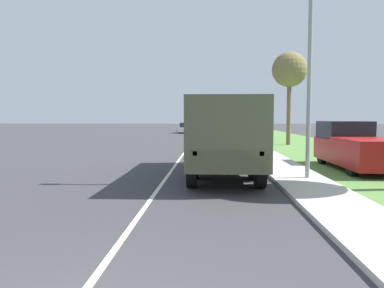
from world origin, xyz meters
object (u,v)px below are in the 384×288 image
object	(u,v)px
military_truck	(223,132)
pickup_truck	(355,147)
car_second_ahead	(214,131)
lamp_post	(304,40)
car_nearest_ahead	(217,139)
car_third_ahead	(186,128)
car_fourth_ahead	(189,126)

from	to	relation	value
military_truck	pickup_truck	bearing A→B (deg)	19.65
car_second_ahead	lamp_post	world-z (taller)	lamp_post
car_nearest_ahead	car_third_ahead	size ratio (longest dim) A/B	0.88
car_nearest_ahead	pickup_truck	world-z (taller)	pickup_truck
military_truck	lamp_post	bearing A→B (deg)	-24.61
car_nearest_ahead	pickup_truck	bearing A→B (deg)	-62.00
car_second_ahead	lamp_post	bearing A→B (deg)	-84.88
car_third_ahead	car_nearest_ahead	bearing A→B (deg)	-81.76
car_third_ahead	pickup_truck	size ratio (longest dim) A/B	0.88
car_nearest_ahead	car_second_ahead	distance (m)	15.16
car_fourth_ahead	car_third_ahead	bearing A→B (deg)	-90.05
car_nearest_ahead	car_third_ahead	bearing A→B (deg)	98.24
car_second_ahead	car_third_ahead	bearing A→B (deg)	109.23
car_third_ahead	lamp_post	world-z (taller)	lamp_post
lamp_post	car_third_ahead	bearing A→B (deg)	99.07
car_second_ahead	lamp_post	distance (m)	28.88
car_nearest_ahead	pickup_truck	distance (m)	11.56
pickup_truck	lamp_post	bearing A→B (deg)	-133.05
car_third_ahead	car_fourth_ahead	bearing A→B (deg)	89.95
car_second_ahead	car_fourth_ahead	xyz separation A→B (m)	(-3.67, 18.37, 0.08)
car_second_ahead	lamp_post	xyz separation A→B (m)	(2.55, -28.49, 3.96)
military_truck	car_second_ahead	bearing A→B (deg)	89.99
car_second_ahead	pickup_truck	world-z (taller)	pickup_truck
car_fourth_ahead	pickup_truck	bearing A→B (deg)	-78.19
pickup_truck	car_third_ahead	bearing A→B (deg)	104.30
lamp_post	military_truck	bearing A→B (deg)	155.39
car_third_ahead	car_second_ahead	bearing A→B (deg)	-70.77
car_nearest_ahead	car_third_ahead	xyz separation A→B (m)	(-3.72, 25.70, 0.02)
military_truck	pickup_truck	world-z (taller)	military_truck
military_truck	car_second_ahead	size ratio (longest dim) A/B	1.81
car_fourth_ahead	lamp_post	world-z (taller)	lamp_post
car_fourth_ahead	military_truck	bearing A→B (deg)	-85.41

